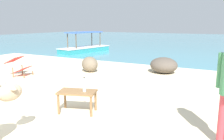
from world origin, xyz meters
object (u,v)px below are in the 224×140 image
(deck_chair_near, at_px, (19,65))
(boat_teal, at_px, (85,48))
(bottle, at_px, (84,86))
(low_bench_table, at_px, (77,95))

(deck_chair_near, height_order, boat_teal, boat_teal)
(bottle, xyz_separation_m, boat_teal, (-6.17, 8.74, -0.32))
(deck_chair_near, bearing_deg, boat_teal, 92.37)
(bottle, distance_m, deck_chair_near, 4.38)
(low_bench_table, distance_m, deck_chair_near, 4.26)
(boat_teal, bearing_deg, low_bench_table, -135.26)
(deck_chair_near, xyz_separation_m, boat_teal, (-2.15, 7.01, -0.13))
(bottle, bearing_deg, deck_chair_near, 156.67)
(low_bench_table, height_order, deck_chair_near, deck_chair_near)
(deck_chair_near, bearing_deg, low_bench_table, -39.37)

